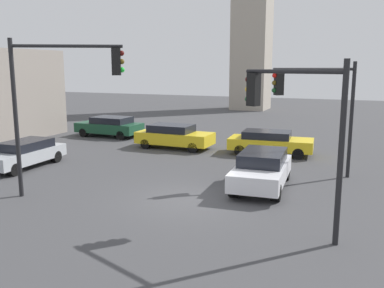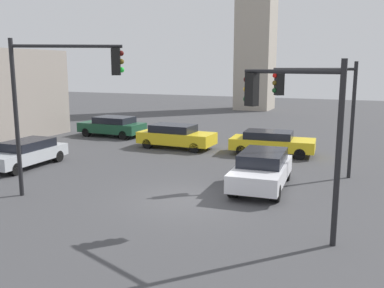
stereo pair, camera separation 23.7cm
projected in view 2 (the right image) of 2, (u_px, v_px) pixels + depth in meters
ground_plane at (185, 200)px, 15.51m from camera, size 105.70×105.70×0.00m
traffic_light_0 at (317, 97)px, 17.58m from camera, size 3.14×2.35×5.08m
traffic_light_1 at (63, 85)px, 15.46m from camera, size 3.64×2.06×5.87m
traffic_light_2 at (292, 113)px, 11.92m from camera, size 3.05×1.28×5.06m
car_0 at (112, 126)px, 29.55m from camera, size 4.58×2.09×1.40m
car_2 at (271, 142)px, 23.35m from camera, size 4.74×2.32×1.33m
car_3 at (176, 136)px, 25.25m from camera, size 4.57×1.95×1.43m
car_5 at (262, 169)px, 16.94m from camera, size 2.23×4.67×1.48m
car_6 at (26, 153)px, 20.56m from camera, size 1.93×4.43×1.30m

